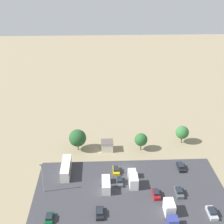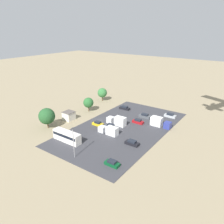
% 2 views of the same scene
% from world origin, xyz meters
% --- Properties ---
extents(ground_plane, '(400.00, 400.00, 0.00)m').
position_xyz_m(ground_plane, '(0.00, 0.00, 0.00)').
color(ground_plane, gray).
extents(parking_lot_surface, '(52.99, 29.19, 0.08)m').
position_xyz_m(parking_lot_surface, '(0.00, 10.68, 0.04)').
color(parking_lot_surface, '#38383D').
rests_on(parking_lot_surface, ground).
extents(shed_building, '(4.10, 4.03, 3.31)m').
position_xyz_m(shed_building, '(5.74, -10.66, 1.66)').
color(shed_building, silver).
rests_on(shed_building, ground).
extents(bus, '(2.61, 10.13, 3.32)m').
position_xyz_m(bus, '(18.49, 1.61, 1.87)').
color(bus, silver).
rests_on(bus, ground).
extents(parked_car_0, '(1.94, 4.13, 1.52)m').
position_xyz_m(parked_car_0, '(3.40, 1.96, 0.71)').
color(parked_car_0, gold).
rests_on(parked_car_0, ground).
extents(parked_car_1, '(1.86, 4.07, 1.46)m').
position_xyz_m(parked_car_1, '(20.92, 20.83, 0.69)').
color(parked_car_1, '#0C4723').
rests_on(parked_car_1, ground).
extents(parked_car_2, '(1.93, 4.46, 1.45)m').
position_xyz_m(parked_car_2, '(8.49, 19.59, 0.68)').
color(parked_car_2, black).
rests_on(parked_car_2, ground).
extents(parked_car_3, '(1.83, 4.66, 1.66)m').
position_xyz_m(parked_car_3, '(-13.20, 12.74, 0.77)').
color(parked_car_3, '#4C5156').
rests_on(parked_car_3, ground).
extents(parked_car_4, '(1.84, 4.80, 1.52)m').
position_xyz_m(parked_car_4, '(-16.62, 1.06, 0.71)').
color(parked_car_4, black).
rests_on(parked_car_4, ground).
extents(parked_car_5, '(1.72, 4.41, 1.59)m').
position_xyz_m(parked_car_5, '(2.74, 7.32, 0.74)').
color(parked_car_5, '#4C5156').
rests_on(parked_car_5, ground).
extents(parked_car_6, '(1.76, 4.27, 1.61)m').
position_xyz_m(parked_car_6, '(-6.84, 13.16, 0.75)').
color(parked_car_6, maroon).
rests_on(parked_car_6, ground).
extents(parked_car_7, '(1.96, 4.65, 1.57)m').
position_xyz_m(parked_car_7, '(-19.64, 20.84, 0.74)').
color(parked_car_7, '#ADB2B7').
rests_on(parked_car_7, ground).
extents(parked_truck_0, '(2.33, 7.20, 2.80)m').
position_xyz_m(parked_truck_0, '(6.67, 9.58, 1.36)').
color(parked_truck_0, silver).
rests_on(parked_truck_0, ground).
extents(parked_truck_1, '(2.47, 7.47, 3.31)m').
position_xyz_m(parked_truck_1, '(-8.99, 20.89, 1.60)').
color(parked_truck_1, navy).
rests_on(parked_truck_1, ground).
extents(parked_truck_2, '(2.39, 7.55, 3.33)m').
position_xyz_m(parked_truck_2, '(-1.13, 7.64, 1.61)').
color(parked_truck_2, silver).
rests_on(parked_truck_2, ground).
extents(tree_near_shed, '(4.61, 4.61, 6.39)m').
position_xyz_m(tree_near_shed, '(-20.62, -14.42, 4.08)').
color(tree_near_shed, brown).
rests_on(tree_near_shed, ground).
extents(tree_apron_mid, '(5.80, 5.80, 7.54)m').
position_xyz_m(tree_apron_mid, '(15.59, -11.20, 4.64)').
color(tree_apron_mid, brown).
rests_on(tree_apron_mid, ground).
extents(tree_apron_far, '(4.37, 4.37, 6.14)m').
position_xyz_m(tree_apron_far, '(-5.63, -10.35, 3.94)').
color(tree_apron_far, brown).
rests_on(tree_apron_far, ground).
extents(light_pole_lot_centre, '(0.90, 0.28, 9.03)m').
position_xyz_m(light_pole_lot_centre, '(23.84, 10.05, 5.03)').
color(light_pole_lot_centre, gray).
rests_on(light_pole_lot_centre, ground).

